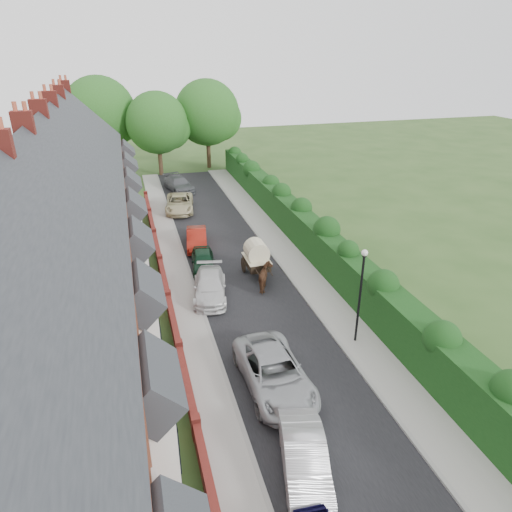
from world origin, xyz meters
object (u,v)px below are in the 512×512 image
Objects in this scene: car_white at (210,287)px; car_green at (203,260)px; car_beige at (180,203)px; horse at (266,278)px; car_red at (197,238)px; car_silver_b at (274,373)px; car_silver_a at (305,458)px; car_grey at (179,184)px; lamppost at (361,285)px; horse_cart at (256,256)px.

car_green is at bearing 97.01° from car_white.
car_white is 0.90× the size of car_beige.
car_red is at bearing -49.84° from horse.
car_silver_b is at bearing -78.87° from car_red.
car_silver_b reaches higher than car_beige.
car_silver_b is (0.36, 4.52, 0.08)m from car_silver_a.
car_silver_a is 1.13× the size of car_green.
horse is at bearing 74.18° from car_silver_b.
car_silver_b reaches higher than car_green.
horse reaches higher than car_grey.
car_green is (0.25, 3.77, -0.03)m from car_white.
lamppost is at bearing -59.47° from car_red.
car_green is (-0.61, 16.94, -0.06)m from car_silver_a.
horse is 2.12m from horse_cart.
car_red is 6.43m from horse_cart.
car_red is 0.82× the size of car_grey.
lamppost is 9.44m from car_white.
car_silver_b is at bearing 98.51° from car_silver_a.
horse_cart is at bearing 76.89° from car_silver_b.
car_silver_b is at bearing -79.26° from car_beige.
car_grey is at bearing 96.25° from car_red.
horse_cart is (2.47, -20.43, 0.67)m from car_grey.
car_silver_a is 13.36m from horse.
horse_cart is at bearing -71.32° from horse.
lamppost is at bearing -66.79° from car_beige.
car_grey reaches higher than car_white.
car_beige is at bearing 102.72° from horse_cart.
horse reaches higher than car_beige.
horse_cart is (-2.77, 8.57, -1.90)m from lamppost.
car_beige is 2.76× the size of horse.
car_red is at bearing 91.52° from car_silver_b.
car_silver_b is 1.48× the size of car_green.
car_white is at bearing -106.30° from car_grey.
car_beige is (-5.96, 22.74, -2.57)m from lamppost.
car_green is at bearing -106.05° from car_grey.
horse_cart is (3.21, -1.80, 0.75)m from car_green.
car_grey is (0.99, 22.40, 0.04)m from car_white.
car_white is at bearing 133.32° from lamppost.
lamppost is 15.55m from car_red.
car_red is (0.44, 7.60, -0.00)m from car_white.
lamppost reaches higher than car_silver_a.
car_red is 8.54m from car_beige.
car_silver_b reaches higher than car_red.
car_white is at bearing 17.62° from horse.
car_green is 18.64m from car_grey.
car_silver_a is 29.32m from car_beige.
lamppost reaches higher than car_grey.
horse reaches higher than car_red.
lamppost is 2.74× the size of horse.
car_silver_a is 20.78m from car_red.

